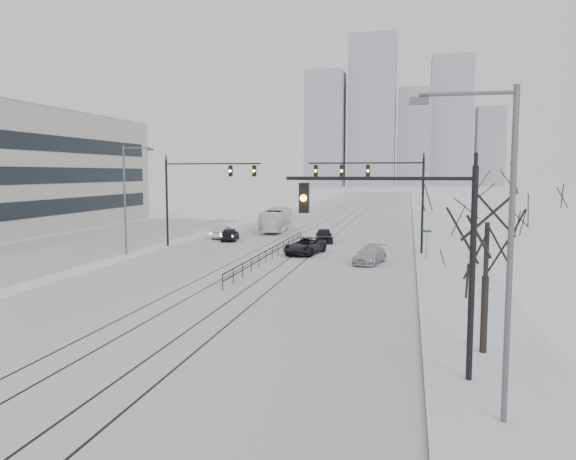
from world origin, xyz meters
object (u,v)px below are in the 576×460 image
(bare_tree, at_px, (487,236))
(sedan_nb_far, at_px, (324,236))
(traffic_mast_near, at_px, (420,242))
(box_truck, at_px, (276,220))
(sedan_nb_front, at_px, (305,246))
(sedan_sb_inner, at_px, (230,234))
(sedan_nb_right, at_px, (370,255))
(sedan_sb_outer, at_px, (223,232))

(bare_tree, distance_m, sedan_nb_far, 34.62)
(traffic_mast_near, xyz_separation_m, sedan_nb_far, (-8.43, 35.66, -3.88))
(bare_tree, xyz_separation_m, box_truck, (-17.76, 41.58, -3.17))
(traffic_mast_near, bearing_deg, box_truck, 108.99)
(traffic_mast_near, xyz_separation_m, sedan_nb_front, (-8.79, 27.39, -3.87))
(sedan_sb_inner, distance_m, sedan_nb_front, 11.84)
(sedan_nb_front, bearing_deg, sedan_nb_right, -22.49)
(sedan_sb_outer, relative_size, box_truck, 0.42)
(traffic_mast_near, distance_m, box_truck, 47.26)
(sedan_nb_front, distance_m, box_truck, 18.41)
(sedan_nb_right, bearing_deg, bare_tree, -63.00)
(box_truck, bearing_deg, sedan_nb_front, 108.09)
(traffic_mast_near, relative_size, sedan_sb_inner, 1.82)
(sedan_nb_front, relative_size, box_truck, 0.52)
(sedan_sb_inner, relative_size, sedan_sb_outer, 0.96)
(sedan_sb_inner, height_order, sedan_sb_outer, sedan_sb_outer)
(traffic_mast_near, relative_size, sedan_nb_front, 1.41)
(sedan_nb_right, xyz_separation_m, sedan_nb_far, (-5.25, 12.01, 0.05))
(sedan_sb_inner, relative_size, sedan_nb_right, 0.89)
(bare_tree, height_order, sedan_nb_far, bare_tree)
(box_truck, bearing_deg, sedan_sb_outer, 60.43)
(box_truck, bearing_deg, sedan_sb_inner, 72.51)
(sedan_nb_far, relative_size, box_truck, 0.42)
(sedan_sb_outer, relative_size, sedan_nb_front, 0.81)
(sedan_sb_outer, distance_m, sedan_nb_front, 14.10)
(sedan_sb_inner, relative_size, sedan_nb_far, 0.96)
(sedan_sb_outer, height_order, sedan_nb_right, sedan_sb_outer)
(traffic_mast_near, height_order, sedan_nb_far, traffic_mast_near)
(bare_tree, height_order, sedan_nb_right, bare_tree)
(sedan_sb_outer, xyz_separation_m, sedan_nb_right, (16.07, -13.19, -0.03))
(sedan_sb_outer, height_order, sedan_nb_far, sedan_nb_far)
(bare_tree, xyz_separation_m, sedan_nb_front, (-11.20, 24.39, -3.80))
(sedan_sb_outer, relative_size, sedan_nb_far, 1.00)
(sedan_sb_inner, bearing_deg, bare_tree, 112.37)
(sedan_nb_far, bearing_deg, sedan_sb_inner, 173.27)
(sedan_nb_front, distance_m, sedan_nb_far, 8.28)
(traffic_mast_near, distance_m, sedan_sb_outer, 41.75)
(sedan_nb_right, height_order, sedan_nb_far, sedan_nb_far)
(bare_tree, relative_size, sedan_nb_right, 1.41)
(bare_tree, height_order, sedan_nb_front, bare_tree)
(bare_tree, bearing_deg, sedan_nb_right, 105.15)
(sedan_nb_front, distance_m, sedan_nb_right, 6.74)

